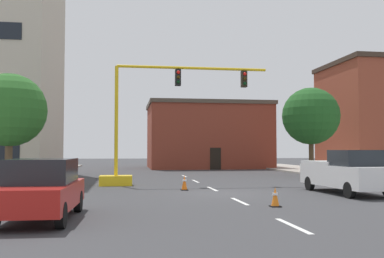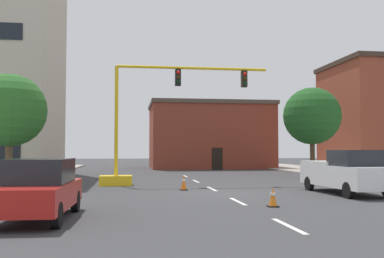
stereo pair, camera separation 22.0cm
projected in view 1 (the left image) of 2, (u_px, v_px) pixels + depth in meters
The scene contains 15 objects.
ground_plane at pixel (223, 194), 19.96m from camera, with size 160.00×160.00×0.00m, color #38383A.
sidewalk_right at pixel (381, 178), 29.74m from camera, with size 6.00×56.00×0.14m, color #9E998E.
lane_stripe_seg_1 at pixel (293, 226), 11.56m from camera, with size 0.16×2.40×0.01m, color silver.
lane_stripe_seg_2 at pixel (240, 201), 16.99m from camera, with size 0.16×2.40×0.01m, color silver.
lane_stripe_seg_3 at pixel (212, 189), 22.43m from camera, with size 0.16×2.40×0.01m, color silver.
lane_stripe_seg_4 at pixel (196, 181), 27.86m from camera, with size 0.16×2.40×0.01m, color silver.
lane_stripe_seg_5 at pixel (184, 176), 33.30m from camera, with size 0.16×2.40×0.01m, color silver.
building_brick_center at pixel (207, 136), 48.63m from camera, with size 13.09×9.52×7.10m.
traffic_signal_gantry at pixel (139, 145), 24.85m from camera, with size 9.64×1.20×6.83m.
tree_right_mid at pixel (311, 116), 32.91m from camera, with size 4.28×4.28×6.66m.
tree_left_near at pixel (10, 110), 21.92m from camera, with size 3.66×3.66×5.82m.
pickup_truck_white at pixel (347, 172), 19.97m from camera, with size 2.20×5.47×1.99m.
sedan_red_near_left at pixel (42, 189), 12.59m from camera, with size 1.99×4.56×1.74m.
traffic_cone_roadside_a at pixel (184, 183), 21.67m from camera, with size 0.36×0.36×0.76m.
traffic_cone_roadside_b at pixel (275, 197), 15.40m from camera, with size 0.36×0.36×0.70m.
Camera 1 is at (-4.35, -19.65, 2.01)m, focal length 41.07 mm.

